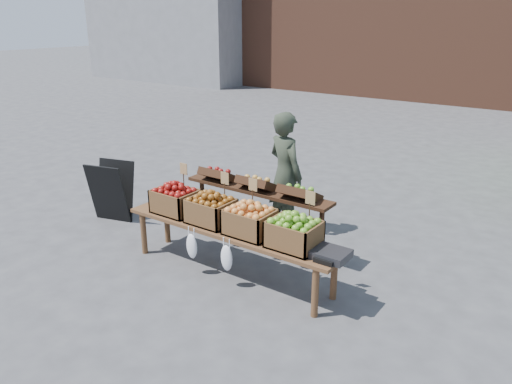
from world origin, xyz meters
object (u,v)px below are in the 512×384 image
Objects in this scene: back_table at (257,210)px; crate_golden_apples at (175,201)px; chalkboard_sign at (112,191)px; vendor at (285,174)px; display_bench at (230,251)px; crate_russet_pears at (211,211)px; crate_green_apples at (294,234)px; weighing_scale at (331,254)px; crate_red_apples at (250,222)px.

back_table reaches higher than crate_golden_apples.
back_table reaches higher than chalkboard_sign.
display_bench is at bearing 117.62° from vendor.
back_table reaches higher than crate_russet_pears.
crate_russet_pears is at bearing 180.00° from crate_green_apples.
crate_golden_apples is 1.47× the size of weighing_scale.
display_bench is 5.40× the size of crate_golden_apples.
chalkboard_sign is 0.32× the size of display_bench.
chalkboard_sign is 2.14m from crate_russet_pears.
vendor reaches higher than chalkboard_sign.
weighing_scale is (2.07, 0.00, -0.10)m from crate_golden_apples.
display_bench is 7.94× the size of weighing_scale.
display_bench is 5.40× the size of crate_green_apples.
display_bench is at bearing 180.00° from crate_red_apples.
crate_red_apples is at bearing 0.00° from display_bench.
crate_red_apples is 1.47× the size of weighing_scale.
crate_russet_pears is at bearing 0.00° from crate_golden_apples.
crate_russet_pears is 1.00× the size of crate_red_apples.
chalkboard_sign reaches higher than display_bench.
crate_russet_pears is at bearing 180.00° from weighing_scale.
chalkboard_sign is 3.64m from weighing_scale.
crate_red_apples is (0.41, -0.72, 0.19)m from back_table.
weighing_scale is at bearing -19.87° from chalkboard_sign.
vendor is 0.79× the size of back_table.
crate_red_apples is at bearing 180.00° from crate_green_apples.
vendor reaches higher than crate_green_apples.
vendor reaches higher than display_bench.
chalkboard_sign is at bearing 47.46° from vendor.
crate_russet_pears is (-0.14, -1.35, -0.12)m from vendor.
crate_red_apples is 1.00× the size of crate_green_apples.
crate_green_apples is at bearing -36.76° from back_table.
crate_red_apples is (0.55, 0.00, 0.00)m from crate_russet_pears.
display_bench is at bearing 0.00° from crate_russet_pears.
chalkboard_sign is 1.74× the size of crate_green_apples.
crate_russet_pears is at bearing -100.71° from back_table.
back_table is 1.57m from weighing_scale.
crate_golden_apples is 1.00× the size of crate_russet_pears.
chalkboard_sign reaches higher than crate_golden_apples.
back_table reaches higher than crate_green_apples.
chalkboard_sign is at bearing 174.84° from crate_green_apples.
vendor is 1.66m from crate_green_apples.
chalkboard_sign is 1.60m from crate_golden_apples.
crate_golden_apples and crate_green_apples have the same top height.
crate_red_apples and crate_green_apples have the same top height.
back_table is 4.20× the size of crate_red_apples.
weighing_scale is at bearing 157.62° from vendor.
weighing_scale is (1.39, -0.72, 0.09)m from back_table.
back_table reaches higher than crate_red_apples.
crate_golden_apples is at bearing 180.00° from crate_green_apples.
back_table is at bearing 119.89° from crate_red_apples.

